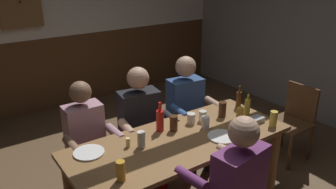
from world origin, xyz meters
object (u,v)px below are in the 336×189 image
object	(u,v)px
person_1	(142,121)
pint_glass_6	(222,109)
pint_glass_0	(273,119)
pint_glass_8	(191,118)
bottle_0	(247,107)
pint_glass_4	(141,140)
pint_glass_2	(121,171)
wall_dart_cabinet	(19,2)
bottle_1	(160,120)
chair_empty_far_end	(293,120)
bottle_2	(239,99)
condiment_caddy	(256,120)
person_3	(231,184)
table_candle	(128,142)
plate_1	(222,137)
pint_glass_1	(174,123)
pint_glass_3	(240,115)
pint_glass_7	(205,123)
plate_0	(89,153)
pint_glass_5	(203,116)
person_0	(88,140)
person_2	(188,107)

from	to	relation	value
person_1	pint_glass_6	size ratio (longest dim) A/B	8.08
pint_glass_0	pint_glass_8	world-z (taller)	pint_glass_0
bottle_0	pint_glass_4	world-z (taller)	bottle_0
person_1	bottle_0	size ratio (longest dim) A/B	5.50
pint_glass_0	pint_glass_2	bearing A→B (deg)	177.61
bottle_0	wall_dart_cabinet	distance (m)	3.37
bottle_1	pint_glass_6	xyz separation A→B (m)	(0.67, -0.10, -0.03)
pint_glass_0	pint_glass_6	bearing A→B (deg)	119.93
pint_glass_8	pint_glass_4	bearing A→B (deg)	-169.84
chair_empty_far_end	pint_glass_0	bearing A→B (deg)	110.87
person_1	bottle_2	bearing A→B (deg)	161.51
condiment_caddy	person_3	bearing A→B (deg)	-148.80
person_3	table_candle	distance (m)	0.90
bottle_2	pint_glass_4	distance (m)	1.26
person_3	chair_empty_far_end	size ratio (longest dim) A/B	1.43
plate_1	pint_glass_4	xyz separation A→B (m)	(-0.66, 0.26, 0.06)
pint_glass_6	pint_glass_8	xyz separation A→B (m)	(-0.34, 0.06, -0.03)
pint_glass_1	pint_glass_8	size ratio (longest dim) A/B	1.43
wall_dart_cabinet	pint_glass_4	bearing A→B (deg)	-86.48
bottle_2	pint_glass_4	xyz separation A→B (m)	(-1.25, -0.12, -0.02)
chair_empty_far_end	bottle_2	size ratio (longest dim) A/B	3.72
pint_glass_3	wall_dart_cabinet	world-z (taller)	wall_dart_cabinet
chair_empty_far_end	plate_1	bearing A→B (deg)	98.22
pint_glass_7	person_1	bearing A→B (deg)	117.11
plate_0	pint_glass_5	distance (m)	1.13
pint_glass_1	wall_dart_cabinet	world-z (taller)	wall_dart_cabinet
person_0	person_3	xyz separation A→B (m)	(0.59, -1.27, 0.03)
pint_glass_3	pint_glass_7	distance (m)	0.35
plate_0	pint_glass_2	size ratio (longest dim) A/B	1.61
person_2	pint_glass_4	distance (m)	1.10
bottle_0	bottle_2	distance (m)	0.21
pint_glass_8	pint_glass_2	bearing A→B (deg)	-156.41
person_2	chair_empty_far_end	size ratio (longest dim) A/B	1.43
person_1	pint_glass_7	bearing A→B (deg)	124.89
condiment_caddy	person_1	bearing A→B (deg)	134.85
pint_glass_4	pint_glass_6	xyz separation A→B (m)	(0.95, 0.05, 0.01)
person_3	bottle_0	world-z (taller)	person_3
pint_glass_5	condiment_caddy	bearing A→B (deg)	-37.66
person_0	pint_glass_4	xyz separation A→B (m)	(0.25, -0.56, 0.18)
condiment_caddy	wall_dart_cabinet	size ratio (longest dim) A/B	0.20
bottle_0	wall_dart_cabinet	xyz separation A→B (m)	(-1.35, 2.98, 0.82)
table_candle	pint_glass_2	size ratio (longest dim) A/B	0.52
pint_glass_6	bottle_1	bearing A→B (deg)	171.16
person_0	table_candle	distance (m)	0.54
plate_1	pint_glass_3	xyz separation A→B (m)	(0.33, 0.12, 0.07)
pint_glass_5	wall_dart_cabinet	distance (m)	3.09
table_candle	bottle_2	xyz separation A→B (m)	(1.34, 0.05, 0.05)
table_candle	pint_glass_1	world-z (taller)	pint_glass_1
person_2	plate_0	xyz separation A→B (m)	(-1.33, -0.41, 0.09)
person_3	pint_glass_8	world-z (taller)	person_3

